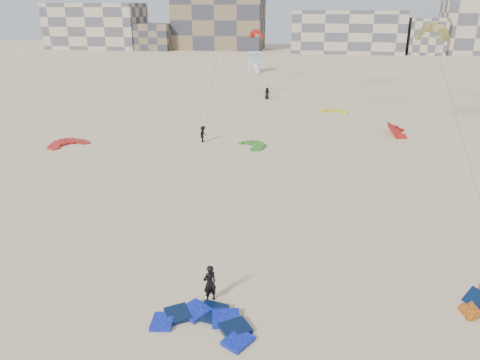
# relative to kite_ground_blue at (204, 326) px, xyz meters

# --- Properties ---
(ground) EXTENTS (320.00, 320.00, 0.00)m
(ground) POSITION_rel_kite_ground_blue_xyz_m (0.57, 2.82, 0.00)
(ground) COLOR beige
(ground) RESTS_ON ground
(kite_ground_blue) EXTENTS (4.89, 5.05, 0.74)m
(kite_ground_blue) POSITION_rel_kite_ground_blue_xyz_m (0.00, 0.00, 0.00)
(kite_ground_blue) COLOR #1631C8
(kite_ground_blue) RESTS_ON ground
(kite_ground_red) EXTENTS (5.53, 5.50, 1.32)m
(kite_ground_red) POSITION_rel_kite_ground_blue_xyz_m (-20.48, 25.30, 0.00)
(kite_ground_red) COLOR #B22000
(kite_ground_red) RESTS_ON ground
(kite_ground_green) EXTENTS (4.68, 4.63, 1.09)m
(kite_ground_green) POSITION_rel_kite_ground_blue_xyz_m (-2.17, 28.11, 0.00)
(kite_ground_green) COLOR #278F1E
(kite_ground_green) RESTS_ON ground
(kite_ground_red_far) EXTENTS (4.13, 3.98, 3.61)m
(kite_ground_red_far) POSITION_rel_kite_ground_blue_xyz_m (12.78, 35.41, 0.00)
(kite_ground_red_far) COLOR #B22000
(kite_ground_red_far) RESTS_ON ground
(kite_ground_yellow) EXTENTS (3.75, 3.94, 0.61)m
(kite_ground_yellow) POSITION_rel_kite_ground_blue_xyz_m (6.08, 45.93, 0.00)
(kite_ground_yellow) COLOR yellow
(kite_ground_yellow) RESTS_ON ground
(kitesurfer_main) EXTENTS (0.81, 0.80, 1.89)m
(kitesurfer_main) POSITION_rel_kite_ground_blue_xyz_m (-0.17, 1.94, 0.94)
(kitesurfer_main) COLOR black
(kitesurfer_main) RESTS_ON ground
(kitesurfer_c) EXTENTS (0.83, 1.19, 1.68)m
(kitesurfer_c) POSITION_rel_kite_ground_blue_xyz_m (-7.35, 28.79, 0.84)
(kitesurfer_c) COLOR black
(kitesurfer_c) RESTS_ON ground
(kitesurfer_e) EXTENTS (1.00, 0.85, 1.74)m
(kitesurfer_e) POSITION_rel_kite_ground_blue_xyz_m (-3.73, 53.41, 0.87)
(kitesurfer_e) COLOR black
(kitesurfer_e) RESTS_ON ground
(kite_fly_olive) EXTENTS (9.17, 7.40, 10.75)m
(kite_fly_olive) POSITION_rel_kite_ground_blue_xyz_m (14.97, 35.25, 10.55)
(kite_fly_olive) COLOR olive
(kite_fly_olive) RESTS_ON ground
(kite_fly_red) EXTENTS (4.37, 13.67, 8.54)m
(kite_fly_red) POSITION_rel_kite_ground_blue_xyz_m (-7.73, 69.64, 8.36)
(kite_fly_red) COLOR #B22000
(kite_fly_red) RESTS_ON ground
(lifeguard_tower_far) EXTENTS (3.58, 5.93, 4.03)m
(lifeguard_tower_far) POSITION_rel_kite_ground_blue_xyz_m (-10.23, 84.26, 2.00)
(lifeguard_tower_far) COLOR white
(lifeguard_tower_far) RESTS_ON ground
(condo_west_a) EXTENTS (30.00, 15.00, 14.00)m
(condo_west_a) POSITION_rel_kite_ground_blue_xyz_m (-69.43, 132.82, 7.00)
(condo_west_a) COLOR #C2AB8E
(condo_west_a) RESTS_ON ground
(condo_west_b) EXTENTS (28.00, 14.00, 18.00)m
(condo_west_b) POSITION_rel_kite_ground_blue_xyz_m (-29.43, 136.82, 9.00)
(condo_west_b) COLOR #786349
(condo_west_b) RESTS_ON ground
(condo_mid) EXTENTS (32.00, 16.00, 12.00)m
(condo_mid) POSITION_rel_kite_ground_blue_xyz_m (10.57, 132.82, 6.00)
(condo_mid) COLOR #C2AB8E
(condo_mid) RESTS_ON ground
(condo_fill_left) EXTENTS (12.00, 10.00, 8.00)m
(condo_fill_left) POSITION_rel_kite_ground_blue_xyz_m (-49.43, 130.82, 4.00)
(condo_fill_left) COLOR #786349
(condo_fill_left) RESTS_ON ground
(condo_fill_right) EXTENTS (10.00, 10.00, 10.00)m
(condo_fill_right) POSITION_rel_kite_ground_blue_xyz_m (32.57, 130.82, 5.00)
(condo_fill_right) COLOR #C2AB8E
(condo_fill_right) RESTS_ON ground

